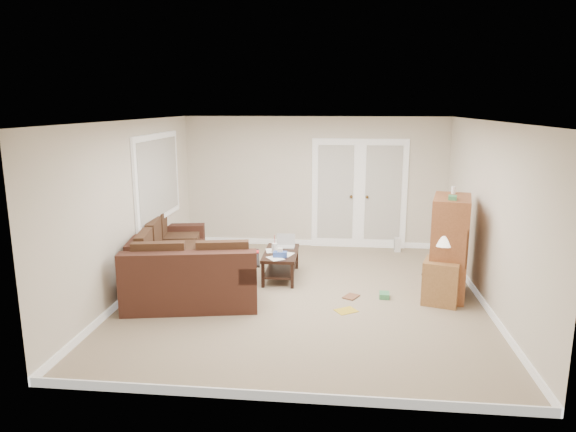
# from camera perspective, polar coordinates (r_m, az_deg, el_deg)

# --- Properties ---
(floor) EXTENTS (5.50, 5.50, 0.00)m
(floor) POSITION_cam_1_polar(r_m,az_deg,el_deg) (7.54, 1.75, -8.81)
(floor) COLOR gray
(floor) RESTS_ON ground
(ceiling) EXTENTS (5.00, 5.50, 0.02)m
(ceiling) POSITION_cam_1_polar(r_m,az_deg,el_deg) (7.04, 1.89, 10.54)
(ceiling) COLOR white
(ceiling) RESTS_ON wall_back
(wall_left) EXTENTS (0.02, 5.50, 2.50)m
(wall_left) POSITION_cam_1_polar(r_m,az_deg,el_deg) (7.78, -16.89, 0.90)
(wall_left) COLOR beige
(wall_left) RESTS_ON floor
(wall_right) EXTENTS (0.02, 5.50, 2.50)m
(wall_right) POSITION_cam_1_polar(r_m,az_deg,el_deg) (7.44, 21.40, 0.09)
(wall_right) COLOR beige
(wall_right) RESTS_ON floor
(wall_back) EXTENTS (5.00, 0.02, 2.50)m
(wall_back) POSITION_cam_1_polar(r_m,az_deg,el_deg) (9.89, 3.00, 3.75)
(wall_back) COLOR beige
(wall_back) RESTS_ON floor
(wall_front) EXTENTS (5.00, 0.02, 2.50)m
(wall_front) POSITION_cam_1_polar(r_m,az_deg,el_deg) (4.54, -0.76, -6.48)
(wall_front) COLOR beige
(wall_front) RESTS_ON floor
(baseboards) EXTENTS (5.00, 5.50, 0.10)m
(baseboards) POSITION_cam_1_polar(r_m,az_deg,el_deg) (7.52, 1.76, -8.45)
(baseboards) COLOR white
(baseboards) RESTS_ON floor
(french_doors) EXTENTS (1.80, 0.05, 2.13)m
(french_doors) POSITION_cam_1_polar(r_m,az_deg,el_deg) (9.88, 7.90, 2.38)
(french_doors) COLOR white
(french_doors) RESTS_ON floor
(window_left) EXTENTS (0.05, 1.92, 1.42)m
(window_left) POSITION_cam_1_polar(r_m,az_deg,el_deg) (8.63, -14.24, 4.16)
(window_left) COLOR white
(window_left) RESTS_ON wall_left
(sectional_sofa) EXTENTS (2.28, 2.85, 0.84)m
(sectional_sofa) POSITION_cam_1_polar(r_m,az_deg,el_deg) (7.86, -12.05, -5.63)
(sectional_sofa) COLOR #43241A
(sectional_sofa) RESTS_ON floor
(coffee_table) EXTENTS (0.54, 1.05, 0.71)m
(coffee_table) POSITION_cam_1_polar(r_m,az_deg,el_deg) (8.23, -0.77, -5.26)
(coffee_table) COLOR black
(coffee_table) RESTS_ON floor
(tv_armoire) EXTENTS (0.68, 0.99, 1.55)m
(tv_armoire) POSITION_cam_1_polar(r_m,az_deg,el_deg) (7.71, 17.47, -3.19)
(tv_armoire) COLOR brown
(tv_armoire) RESTS_ON floor
(side_cabinet) EXTENTS (0.59, 0.59, 1.00)m
(side_cabinet) POSITION_cam_1_polar(r_m,az_deg,el_deg) (7.47, 16.68, -6.61)
(side_cabinet) COLOR #9B6939
(side_cabinet) RESTS_ON floor
(space_heater) EXTENTS (0.12, 0.10, 0.27)m
(space_heater) POSITION_cam_1_polar(r_m,az_deg,el_deg) (9.87, 12.07, -3.14)
(space_heater) COLOR white
(space_heater) RESTS_ON floor
(floor_magazine) EXTENTS (0.35, 0.33, 0.01)m
(floor_magazine) POSITION_cam_1_polar(r_m,az_deg,el_deg) (7.05, 6.46, -10.41)
(floor_magazine) COLOR gold
(floor_magazine) RESTS_ON floor
(floor_greenbox) EXTENTS (0.15, 0.20, 0.07)m
(floor_greenbox) POSITION_cam_1_polar(r_m,az_deg,el_deg) (7.57, 10.65, -8.64)
(floor_greenbox) COLOR #408D56
(floor_greenbox) RESTS_ON floor
(floor_book) EXTENTS (0.27, 0.29, 0.02)m
(floor_book) POSITION_cam_1_polar(r_m,az_deg,el_deg) (7.56, 6.42, -8.76)
(floor_book) COLOR brown
(floor_book) RESTS_ON floor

